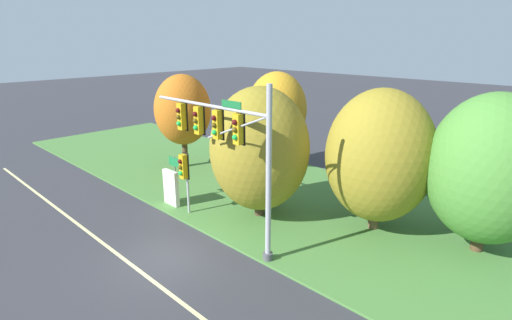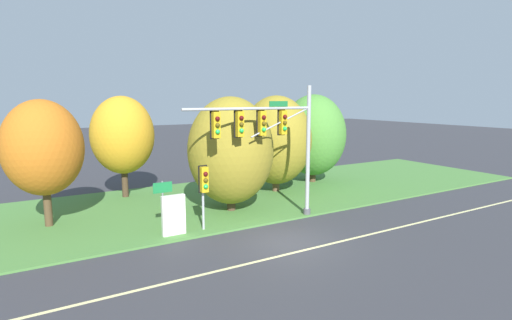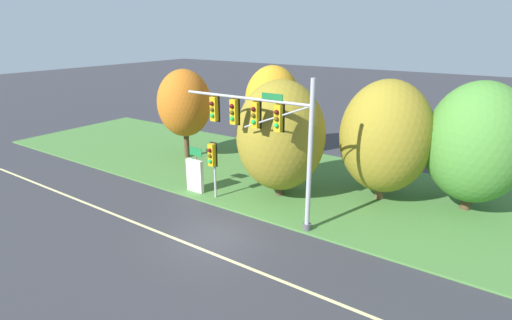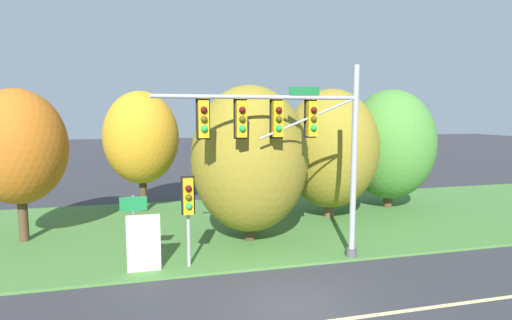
{
  "view_description": "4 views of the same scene",
  "coord_description": "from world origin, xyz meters",
  "px_view_note": "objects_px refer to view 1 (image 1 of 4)",
  "views": [
    {
      "loc": [
        12.86,
        -7.68,
        8.65
      ],
      "look_at": [
        1.44,
        3.95,
        3.65
      ],
      "focal_mm": 28.0,
      "sensor_mm": 36.0,
      "label": 1
    },
    {
      "loc": [
        -10.04,
        -14.16,
        6.45
      ],
      "look_at": [
        0.53,
        3.72,
        3.22
      ],
      "focal_mm": 28.0,
      "sensor_mm": 36.0,
      "label": 2
    },
    {
      "loc": [
        10.76,
        -12.31,
        9.07
      ],
      "look_at": [
        -0.48,
        4.02,
        2.5
      ],
      "focal_mm": 28.0,
      "sensor_mm": 36.0,
      "label": 3
    },
    {
      "loc": [
        -3.68,
        -10.29,
        5.39
      ],
      "look_at": [
        -0.28,
        3.34,
        3.75
      ],
      "focal_mm": 28.0,
      "sensor_mm": 36.0,
      "label": 4
    }
  ],
  "objects_px": {
    "pedestrian_signal_near_kerb": "(184,170)",
    "tree_behind_signpost": "(260,149)",
    "route_sign_post": "(175,171)",
    "traffic_signal_mast": "(226,139)",
    "info_kiosk": "(171,188)",
    "tree_tall_centre": "(491,169)",
    "tree_mid_verge": "(380,156)",
    "tree_nearest_road": "(183,110)",
    "tree_left_of_mast": "(277,110)"
  },
  "relations": [
    {
      "from": "traffic_signal_mast",
      "to": "tree_nearest_road",
      "type": "xyz_separation_m",
      "value": [
        -10.02,
        4.98,
        -0.64
      ]
    },
    {
      "from": "tree_behind_signpost",
      "to": "info_kiosk",
      "type": "relative_size",
      "value": 3.39
    },
    {
      "from": "tree_mid_verge",
      "to": "info_kiosk",
      "type": "height_order",
      "value": "tree_mid_verge"
    },
    {
      "from": "route_sign_post",
      "to": "tree_behind_signpost",
      "type": "height_order",
      "value": "tree_behind_signpost"
    },
    {
      "from": "tree_behind_signpost",
      "to": "tree_tall_centre",
      "type": "relative_size",
      "value": 0.97
    },
    {
      "from": "traffic_signal_mast",
      "to": "tree_tall_centre",
      "type": "xyz_separation_m",
      "value": [
        8.15,
        6.73,
        -1.01
      ]
    },
    {
      "from": "traffic_signal_mast",
      "to": "tree_behind_signpost",
      "type": "bearing_deg",
      "value": 106.12
    },
    {
      "from": "pedestrian_signal_near_kerb",
      "to": "tree_left_of_mast",
      "type": "bearing_deg",
      "value": 101.4
    },
    {
      "from": "tree_nearest_road",
      "to": "info_kiosk",
      "type": "relative_size",
      "value": 3.32
    },
    {
      "from": "pedestrian_signal_near_kerb",
      "to": "tree_behind_signpost",
      "type": "distance_m",
      "value": 3.88
    },
    {
      "from": "pedestrian_signal_near_kerb",
      "to": "info_kiosk",
      "type": "xyz_separation_m",
      "value": [
        -1.5,
        0.15,
        -1.37
      ]
    },
    {
      "from": "traffic_signal_mast",
      "to": "tree_nearest_road",
      "type": "bearing_deg",
      "value": 153.58
    },
    {
      "from": "tree_nearest_road",
      "to": "tree_left_of_mast",
      "type": "height_order",
      "value": "tree_left_of_mast"
    },
    {
      "from": "tree_behind_signpost",
      "to": "tree_mid_verge",
      "type": "height_order",
      "value": "tree_mid_verge"
    },
    {
      "from": "pedestrian_signal_near_kerb",
      "to": "info_kiosk",
      "type": "relative_size",
      "value": 1.68
    },
    {
      "from": "tree_behind_signpost",
      "to": "tree_mid_verge",
      "type": "relative_size",
      "value": 0.99
    },
    {
      "from": "route_sign_post",
      "to": "tree_nearest_road",
      "type": "distance_m",
      "value": 6.52
    },
    {
      "from": "pedestrian_signal_near_kerb",
      "to": "tree_behind_signpost",
      "type": "bearing_deg",
      "value": 42.83
    },
    {
      "from": "traffic_signal_mast",
      "to": "tree_behind_signpost",
      "type": "height_order",
      "value": "traffic_signal_mast"
    },
    {
      "from": "tree_tall_centre",
      "to": "info_kiosk",
      "type": "bearing_deg",
      "value": -154.69
    },
    {
      "from": "tree_left_of_mast",
      "to": "tree_tall_centre",
      "type": "bearing_deg",
      "value": -10.19
    },
    {
      "from": "traffic_signal_mast",
      "to": "route_sign_post",
      "type": "bearing_deg",
      "value": 169.53
    },
    {
      "from": "tree_behind_signpost",
      "to": "tree_tall_centre",
      "type": "xyz_separation_m",
      "value": [
        8.98,
        3.87,
        0.14
      ]
    },
    {
      "from": "tree_nearest_road",
      "to": "tree_tall_centre",
      "type": "relative_size",
      "value": 0.95
    },
    {
      "from": "traffic_signal_mast",
      "to": "pedestrian_signal_near_kerb",
      "type": "distance_m",
      "value": 4.22
    },
    {
      "from": "traffic_signal_mast",
      "to": "tree_mid_verge",
      "type": "xyz_separation_m",
      "value": [
        4.01,
        5.55,
        -1.06
      ]
    },
    {
      "from": "route_sign_post",
      "to": "tree_left_of_mast",
      "type": "distance_m",
      "value": 8.48
    },
    {
      "from": "pedestrian_signal_near_kerb",
      "to": "tree_behind_signpost",
      "type": "height_order",
      "value": "tree_behind_signpost"
    },
    {
      "from": "tree_behind_signpost",
      "to": "traffic_signal_mast",
      "type": "bearing_deg",
      "value": -73.88
    },
    {
      "from": "route_sign_post",
      "to": "tree_behind_signpost",
      "type": "xyz_separation_m",
      "value": [
        4.55,
        1.87,
        1.73
      ]
    },
    {
      "from": "tree_nearest_road",
      "to": "tree_behind_signpost",
      "type": "relative_size",
      "value": 0.98
    },
    {
      "from": "route_sign_post",
      "to": "tree_tall_centre",
      "type": "height_order",
      "value": "tree_tall_centre"
    },
    {
      "from": "route_sign_post",
      "to": "tree_mid_verge",
      "type": "height_order",
      "value": "tree_mid_verge"
    },
    {
      "from": "tree_nearest_road",
      "to": "tree_tall_centre",
      "type": "bearing_deg",
      "value": 5.51
    },
    {
      "from": "tree_mid_verge",
      "to": "info_kiosk",
      "type": "distance_m",
      "value": 10.69
    },
    {
      "from": "pedestrian_signal_near_kerb",
      "to": "info_kiosk",
      "type": "bearing_deg",
      "value": 174.1
    },
    {
      "from": "route_sign_post",
      "to": "tree_nearest_road",
      "type": "xyz_separation_m",
      "value": [
        -4.65,
        3.99,
        2.24
      ]
    },
    {
      "from": "traffic_signal_mast",
      "to": "info_kiosk",
      "type": "height_order",
      "value": "traffic_signal_mast"
    },
    {
      "from": "tree_nearest_road",
      "to": "info_kiosk",
      "type": "distance_m",
      "value": 7.33
    },
    {
      "from": "tree_nearest_road",
      "to": "tree_mid_verge",
      "type": "relative_size",
      "value": 0.97
    },
    {
      "from": "tree_mid_verge",
      "to": "info_kiosk",
      "type": "bearing_deg",
      "value": -150.82
    },
    {
      "from": "route_sign_post",
      "to": "tree_tall_centre",
      "type": "distance_m",
      "value": 14.81
    },
    {
      "from": "route_sign_post",
      "to": "traffic_signal_mast",
      "type": "bearing_deg",
      "value": -10.47
    },
    {
      "from": "tree_nearest_road",
      "to": "info_kiosk",
      "type": "bearing_deg",
      "value": -42.1
    },
    {
      "from": "tree_mid_verge",
      "to": "tree_nearest_road",
      "type": "bearing_deg",
      "value": -177.67
    },
    {
      "from": "route_sign_post",
      "to": "tree_nearest_road",
      "type": "bearing_deg",
      "value": 139.38
    },
    {
      "from": "route_sign_post",
      "to": "info_kiosk",
      "type": "relative_size",
      "value": 1.32
    },
    {
      "from": "pedestrian_signal_near_kerb",
      "to": "tree_mid_verge",
      "type": "distance_m",
      "value": 9.27
    },
    {
      "from": "pedestrian_signal_near_kerb",
      "to": "tree_tall_centre",
      "type": "relative_size",
      "value": 0.48
    },
    {
      "from": "pedestrian_signal_near_kerb",
      "to": "route_sign_post",
      "type": "relative_size",
      "value": 1.27
    }
  ]
}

